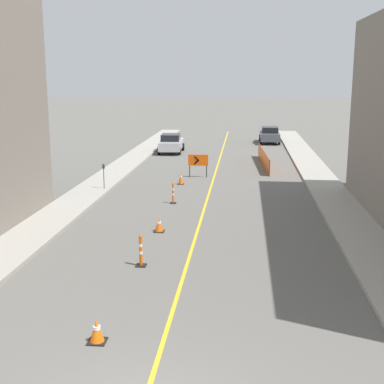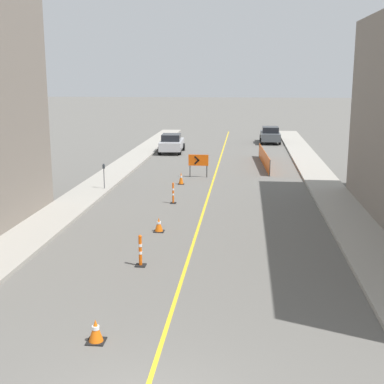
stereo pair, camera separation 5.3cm
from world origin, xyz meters
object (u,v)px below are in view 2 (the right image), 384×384
object	(u,v)px
parked_car_curb_near	(172,143)
parked_car_curb_mid	(270,135)
traffic_cone_nearest	(96,331)
delineator_post_front	(140,253)
arrow_barricade_primary	(198,161)
traffic_cone_second	(159,225)
delineator_post_rear	(173,195)
parking_meter_near_curb	(104,171)
traffic_cone_third	(181,178)

from	to	relation	value
parked_car_curb_near	parked_car_curb_mid	size ratio (longest dim) A/B	1.02
traffic_cone_nearest	delineator_post_front	distance (m)	5.44
delineator_post_front	arrow_barricade_primary	size ratio (longest dim) A/B	0.76
traffic_cone_second	arrow_barricade_primary	distance (m)	12.44
parked_car_curb_mid	traffic_cone_nearest	bearing A→B (deg)	-98.17
parked_car_curb_near	delineator_post_front	bearing A→B (deg)	-86.95
traffic_cone_second	parked_car_curb_mid	distance (m)	31.35
traffic_cone_nearest	arrow_barricade_primary	xyz separation A→B (m)	(0.61, 22.00, 0.76)
traffic_cone_second	delineator_post_rear	xyz separation A→B (m)	(-0.08, 5.11, 0.17)
parking_meter_near_curb	traffic_cone_third	bearing A→B (deg)	29.68
parked_car_curb_near	traffic_cone_nearest	bearing A→B (deg)	-87.97
delineator_post_rear	parked_car_curb_mid	world-z (taller)	parked_car_curb_mid
traffic_cone_third	parking_meter_near_curb	xyz separation A→B (m)	(-4.12, -2.35, 0.79)
traffic_cone_nearest	arrow_barricade_primary	size ratio (longest dim) A/B	0.41
traffic_cone_third	arrow_barricade_primary	xyz separation A→B (m)	(0.84, 2.38, 0.69)
parked_car_curb_near	parking_meter_near_curb	size ratio (longest dim) A/B	3.06
delineator_post_front	parking_meter_near_curb	distance (m)	12.65
traffic_cone_nearest	traffic_cone_second	world-z (taller)	traffic_cone_second
traffic_cone_third	parked_car_curb_near	world-z (taller)	parked_car_curb_near
traffic_cone_second	arrow_barricade_primary	world-z (taller)	arrow_barricade_primary
traffic_cone_third	parked_car_curb_mid	distance (m)	21.67
delineator_post_rear	parking_meter_near_curb	world-z (taller)	parking_meter_near_curb
delineator_post_front	arrow_barricade_primary	bearing A→B (deg)	88.10
traffic_cone_second	traffic_cone_third	distance (m)	10.02
traffic_cone_third	delineator_post_front	world-z (taller)	delineator_post_front
delineator_post_front	parked_car_curb_mid	xyz separation A→B (m)	(5.91, 34.94, 0.32)
delineator_post_rear	parking_meter_near_curb	size ratio (longest dim) A/B	0.76
traffic_cone_second	arrow_barricade_primary	bearing A→B (deg)	87.32
traffic_cone_second	delineator_post_front	xyz separation A→B (m)	(0.03, -4.16, 0.18)
traffic_cone_third	delineator_post_rear	xyz separation A→B (m)	(0.18, -4.91, 0.10)
traffic_cone_second	delineator_post_front	size ratio (longest dim) A/B	0.54
traffic_cone_nearest	arrow_barricade_primary	world-z (taller)	arrow_barricade_primary
delineator_post_front	parked_car_curb_mid	world-z (taller)	parked_car_curb_mid
traffic_cone_third	parking_meter_near_curb	distance (m)	4.81
arrow_barricade_primary	parking_meter_near_curb	xyz separation A→B (m)	(-4.96, -4.73, 0.10)
parked_car_curb_mid	parking_meter_near_curb	bearing A→B (deg)	-113.85
delineator_post_rear	parked_car_curb_mid	xyz separation A→B (m)	(6.02, 25.67, 0.33)
traffic_cone_third	parking_meter_near_curb	size ratio (longest dim) A/B	0.52
traffic_cone_nearest	parked_car_curb_near	distance (m)	33.06
parked_car_curb_mid	parking_meter_near_curb	xyz separation A→B (m)	(-10.33, -23.11, 0.36)
traffic_cone_third	arrow_barricade_primary	size ratio (longest dim) A/B	0.50
delineator_post_rear	parked_car_curb_mid	size ratio (longest dim) A/B	0.25
traffic_cone_third	delineator_post_front	xyz separation A→B (m)	(0.29, -14.18, 0.11)
arrow_barricade_primary	delineator_post_front	bearing A→B (deg)	-91.17
arrow_barricade_primary	traffic_cone_nearest	bearing A→B (deg)	-90.85
traffic_cone_nearest	delineator_post_rear	world-z (taller)	delineator_post_rear
delineator_post_front	delineator_post_rear	size ratio (longest dim) A/B	1.03
parked_car_curb_mid	parking_meter_near_curb	distance (m)	25.31
arrow_barricade_primary	parked_car_curb_near	world-z (taller)	parked_car_curb_near
traffic_cone_nearest	delineator_post_rear	size ratio (longest dim) A/B	0.55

